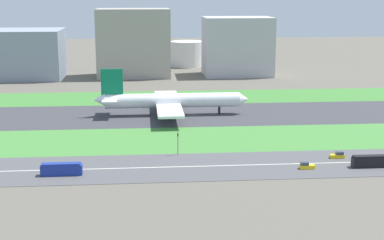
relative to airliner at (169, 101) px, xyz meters
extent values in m
plane|color=#5B564C|center=(9.86, 0.00, -6.23)|extent=(800.00, 800.00, 0.00)
cube|color=#38383D|center=(9.86, 0.00, -6.18)|extent=(280.00, 46.00, 0.10)
cube|color=#3D7A33|center=(9.86, 41.00, -6.18)|extent=(280.00, 36.00, 0.10)
cube|color=#427F38|center=(9.86, -41.00, -6.18)|extent=(280.00, 36.00, 0.10)
cube|color=#4C4C4F|center=(9.86, -73.00, -6.18)|extent=(280.00, 28.00, 0.10)
cube|color=silver|center=(9.86, -73.00, -6.13)|extent=(266.00, 0.50, 0.01)
cylinder|color=white|center=(1.68, 0.00, 0.07)|extent=(56.00, 6.00, 6.00)
cone|color=white|center=(31.68, 0.00, 0.07)|extent=(4.00, 5.70, 5.70)
cone|color=white|center=(-28.82, 0.00, 0.87)|extent=(5.00, 5.40, 5.40)
cube|color=#0C724C|center=(-23.32, 0.00, 8.07)|extent=(9.00, 0.80, 11.00)
cube|color=white|center=(-24.32, 0.00, 1.07)|extent=(6.00, 16.00, 0.60)
cube|color=white|center=(-0.32, 15.00, -1.13)|extent=(10.00, 26.00, 1.00)
cylinder|color=gray|center=(0.68, 9.00, -3.33)|extent=(5.00, 3.20, 3.20)
cube|color=white|center=(-0.32, -15.00, -1.13)|extent=(10.00, 26.00, 1.00)
cylinder|color=gray|center=(0.68, -9.00, -3.33)|extent=(5.00, 3.20, 3.20)
cylinder|color=black|center=(21.28, 0.00, -4.53)|extent=(1.00, 1.00, 3.20)
cylinder|color=black|center=(-2.32, 3.50, -4.53)|extent=(1.00, 1.00, 3.20)
cylinder|color=black|center=(-2.32, -3.50, -4.53)|extent=(1.00, 1.00, 3.20)
cube|color=yellow|center=(49.34, -68.00, -5.58)|extent=(4.40, 1.80, 1.10)
cube|color=#333D4C|center=(50.14, -68.00, -4.58)|extent=(2.20, 1.66, 0.90)
cube|color=navy|center=(-34.06, -78.00, -4.63)|extent=(11.60, 2.50, 3.00)
cube|color=navy|center=(-34.16, -78.00, -2.88)|extent=(10.80, 2.30, 0.50)
cube|color=yellow|center=(36.97, -78.00, -5.58)|extent=(4.40, 1.80, 1.10)
cube|color=#333D4C|center=(36.17, -78.00, -4.58)|extent=(2.20, 1.66, 0.90)
cube|color=black|center=(56.33, -78.00, -4.63)|extent=(11.60, 2.50, 3.00)
cube|color=black|center=(56.23, -78.00, -2.88)|extent=(10.80, 2.30, 0.50)
cylinder|color=#4C4C51|center=(0.07, -60.00, -3.13)|extent=(0.24, 0.24, 6.00)
cube|color=black|center=(0.07, -60.00, 0.47)|extent=(0.36, 0.36, 1.20)
sphere|color=#19D826|center=(0.07, -60.20, 0.77)|extent=(0.24, 0.24, 0.24)
cube|color=gray|center=(-80.14, 114.00, 8.05)|extent=(44.45, 39.09, 28.57)
cube|color=#9E998E|center=(-15.76, 114.00, 14.04)|extent=(43.37, 28.14, 40.54)
cube|color=#B2B2B7|center=(47.39, 114.00, 11.45)|extent=(41.12, 29.31, 35.36)
cylinder|color=silver|center=(20.05, 159.00, 2.30)|extent=(23.23, 23.23, 17.07)
cylinder|color=silver|center=(50.68, 159.00, 0.64)|extent=(16.25, 16.25, 13.73)
camera|label=1|loc=(-10.66, -236.80, 45.06)|focal=54.07mm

